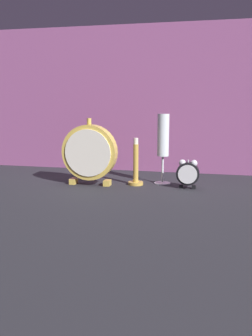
{
  "coord_description": "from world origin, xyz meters",
  "views": [
    {
      "loc": [
        0.27,
        -1.1,
        0.27
      ],
      "look_at": [
        0.0,
        0.08,
        0.05
      ],
      "focal_mm": 40.0,
      "sensor_mm": 36.0,
      "label": 1
    }
  ],
  "objects": [
    {
      "name": "ground_plane",
      "position": [
        0.0,
        0.0,
        0.0
      ],
      "size": [
        4.0,
        4.0,
        0.0
      ],
      "primitive_type": "plane",
      "color": "#232328"
    },
    {
      "name": "fabric_backdrop_drape",
      "position": [
        0.0,
        0.33,
        0.28
      ],
      "size": [
        1.24,
        0.01,
        0.55
      ],
      "primitive_type": "cube",
      "color": "#8E4C7F",
      "rests_on": "ground_plane"
    },
    {
      "name": "alarm_clock_twin_bell",
      "position": [
        0.2,
        0.06,
        0.05
      ],
      "size": [
        0.07,
        0.03,
        0.09
      ],
      "color": "black",
      "rests_on": "ground_plane"
    },
    {
      "name": "mantel_clock_silver",
      "position": [
        -0.11,
        0.04,
        0.11
      ],
      "size": [
        0.18,
        0.04,
        0.22
      ],
      "color": "gold",
      "rests_on": "ground_plane"
    },
    {
      "name": "champagne_flute",
      "position": [
        0.12,
        0.11,
        0.14
      ],
      "size": [
        0.05,
        0.05,
        0.23
      ],
      "color": "silver",
      "rests_on": "ground_plane"
    },
    {
      "name": "brass_candlestick",
      "position": [
        0.03,
        0.08,
        0.05
      ],
      "size": [
        0.05,
        0.05,
        0.15
      ],
      "color": "gold",
      "rests_on": "ground_plane"
    }
  ]
}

